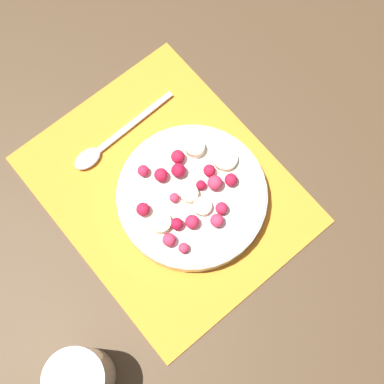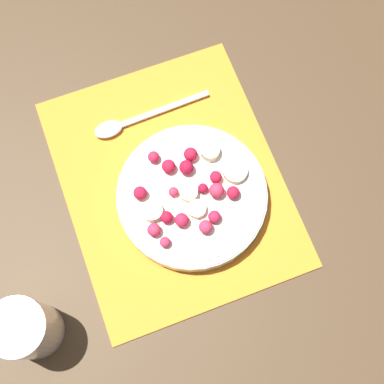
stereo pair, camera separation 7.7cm
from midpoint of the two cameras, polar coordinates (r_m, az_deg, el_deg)
ground_plane at (r=0.81m, az=0.53°, el=0.61°), size 3.00×3.00×0.00m
placemat at (r=0.81m, az=0.53°, el=0.67°), size 0.40×0.32×0.01m
fruit_bowl at (r=0.78m, az=2.76°, el=-0.81°), size 0.22×0.22×0.05m
spoon at (r=0.84m, az=-4.28°, el=7.06°), size 0.03×0.19×0.01m
drinking_glass at (r=0.74m, az=-14.39°, el=-14.48°), size 0.08×0.08×0.10m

